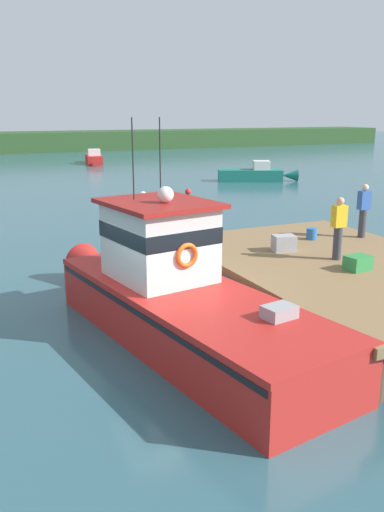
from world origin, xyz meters
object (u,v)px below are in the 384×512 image
at_px(moored_boat_outer_mooring, 94,159).
at_px(moored_boat_far_left, 256,174).
at_px(mooring_buoy_outer, 188,192).
at_px(bait_bucket, 312,234).
at_px(main_fishing_boat, 175,294).
at_px(crate_stack_mid_dock, 358,263).
at_px(deckhand_further_back, 339,227).
at_px(mooring_buoy_inshore, 143,195).
at_px(crate_stack_near_edge, 284,243).
at_px(deckhand_by_the_boat, 363,210).

distance_m(moored_boat_outer_mooring, moored_boat_far_left, 19.80).
bearing_deg(mooring_buoy_outer, moored_boat_outer_mooring, 89.86).
height_order(moored_boat_far_left, mooring_buoy_outer, moored_boat_far_left).
height_order(bait_bucket, moored_boat_outer_mooring, bait_bucket).
relative_size(main_fishing_boat, bait_bucket, 29.31).
height_order(bait_bucket, moored_boat_far_left, bait_bucket).
bearing_deg(moored_boat_outer_mooring, mooring_buoy_outer, -90.14).
bearing_deg(moored_boat_far_left, crate_stack_mid_dock, -116.07).
bearing_deg(deckhand_further_back, mooring_buoy_outer, 77.01).
height_order(main_fishing_boat, mooring_buoy_inshore, main_fishing_boat).
bearing_deg(bait_bucket, moored_boat_far_left, 62.73).
bearing_deg(deckhand_further_back, mooring_buoy_inshore, 85.80).
height_order(main_fishing_boat, deckhand_further_back, main_fishing_boat).
xyz_separation_m(main_fishing_boat, crate_stack_mid_dock, (4.51, -0.74, 0.37)).
bearing_deg(moored_boat_outer_mooring, crate_stack_near_edge, -97.39).
distance_m(main_fishing_boat, crate_stack_near_edge, 4.23).
height_order(crate_stack_near_edge, bait_bucket, crate_stack_near_edge).
bearing_deg(mooring_buoy_inshore, mooring_buoy_outer, 6.10).
bearing_deg(bait_bucket, crate_stack_mid_dock, -107.32).
relative_size(crate_stack_mid_dock, deckhand_by_the_boat, 0.37).
height_order(deckhand_further_back, moored_boat_outer_mooring, deckhand_further_back).
bearing_deg(crate_stack_mid_dock, mooring_buoy_outer, 77.19).
bearing_deg(main_fishing_boat, crate_stack_mid_dock, -9.29).
height_order(main_fishing_boat, moored_boat_far_left, main_fishing_boat).
xyz_separation_m(crate_stack_near_edge, mooring_buoy_inshore, (2.14, 17.56, -1.20)).
height_order(crate_stack_mid_dock, deckhand_by_the_boat, deckhand_by_the_boat).
height_order(moored_boat_outer_mooring, mooring_buoy_inshore, moored_boat_outer_mooring).
height_order(bait_bucket, deckhand_by_the_boat, deckhand_by_the_boat).
distance_m(crate_stack_near_edge, deckhand_by_the_boat, 3.21).
distance_m(main_fishing_boat, moored_boat_outer_mooring, 42.87).
bearing_deg(moored_boat_outer_mooring, bait_bucket, -95.31).
bearing_deg(deckhand_further_back, crate_stack_near_edge, 120.22).
xyz_separation_m(deckhand_further_back, moored_boat_far_left, (11.66, 23.18, -1.55)).
distance_m(crate_stack_near_edge, bait_bucket, 1.77).
height_order(crate_stack_near_edge, deckhand_by_the_boat, deckhand_by_the_boat).
bearing_deg(mooring_buoy_inshore, deckhand_by_the_boat, -86.73).
distance_m(main_fishing_boat, crate_stack_mid_dock, 4.59).
xyz_separation_m(moored_boat_far_left, mooring_buoy_outer, (-7.24, -4.00, -0.32)).
bearing_deg(crate_stack_mid_dock, main_fishing_boat, 170.71).
relative_size(moored_boat_far_left, mooring_buoy_inshore, 13.22).
height_order(crate_stack_mid_dock, mooring_buoy_outer, crate_stack_mid_dock).
height_order(bait_bucket, mooring_buoy_outer, bait_bucket).
xyz_separation_m(main_fishing_boat, deckhand_further_back, (4.67, 0.24, 1.05)).
bearing_deg(mooring_buoy_outer, bait_bucket, -101.97).
bearing_deg(crate_stack_near_edge, main_fishing_boat, -158.52).
height_order(main_fishing_boat, mooring_buoy_outer, main_fishing_boat).
height_order(bait_bucket, deckhand_further_back, deckhand_further_back).
height_order(crate_stack_mid_dock, deckhand_further_back, deckhand_further_back).
xyz_separation_m(deckhand_by_the_boat, mooring_buoy_outer, (2.06, 17.46, -1.87)).
bearing_deg(main_fishing_boat, moored_boat_far_left, 55.11).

